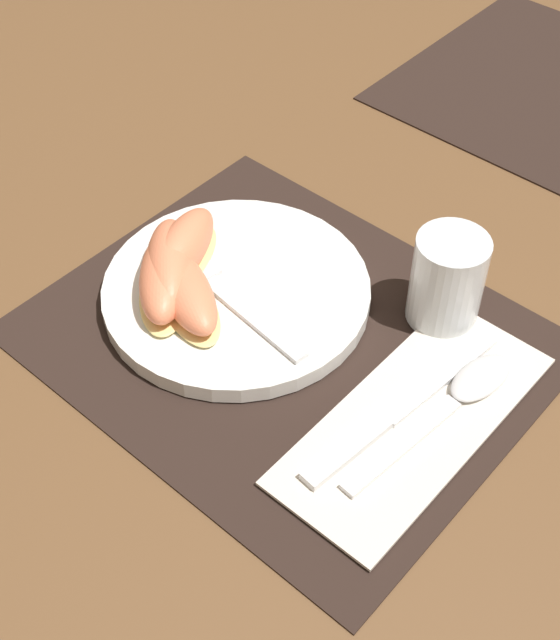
{
  "coord_description": "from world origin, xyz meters",
  "views": [
    {
      "loc": [
        0.33,
        -0.39,
        0.57
      ],
      "look_at": [
        -0.01,
        -0.0,
        0.02
      ],
      "focal_mm": 50.0,
      "sensor_mm": 36.0,
      "label": 1
    }
  ],
  "objects_px": {
    "spoon": "(460,395)",
    "citrus_wedge_0": "(181,252)",
    "knife": "(399,409)",
    "citrus_wedge_3": "(184,290)",
    "citrus_wedge_2": "(165,278)",
    "citrus_wedge_1": "(170,267)",
    "plate": "(237,292)",
    "juice_glass": "(446,284)",
    "fork": "(214,285)"
  },
  "relations": [
    {
      "from": "spoon",
      "to": "citrus_wedge_0",
      "type": "relative_size",
      "value": 1.57
    },
    {
      "from": "knife",
      "to": "citrus_wedge_3",
      "type": "relative_size",
      "value": 1.66
    },
    {
      "from": "knife",
      "to": "citrus_wedge_2",
      "type": "relative_size",
      "value": 1.83
    },
    {
      "from": "citrus_wedge_1",
      "to": "plate",
      "type": "bearing_deg",
      "value": 37.17
    },
    {
      "from": "juice_glass",
      "to": "citrus_wedge_1",
      "type": "distance_m",
      "value": 0.24
    },
    {
      "from": "knife",
      "to": "citrus_wedge_0",
      "type": "xyz_separation_m",
      "value": [
        -0.24,
        -0.01,
        0.03
      ]
    },
    {
      "from": "plate",
      "to": "citrus_wedge_1",
      "type": "relative_size",
      "value": 2.08
    },
    {
      "from": "citrus_wedge_1",
      "to": "citrus_wedge_2",
      "type": "bearing_deg",
      "value": -63.98
    },
    {
      "from": "citrus_wedge_1",
      "to": "citrus_wedge_3",
      "type": "height_order",
      "value": "citrus_wedge_1"
    },
    {
      "from": "citrus_wedge_0",
      "to": "knife",
      "type": "bearing_deg",
      "value": 1.48
    },
    {
      "from": "citrus_wedge_3",
      "to": "citrus_wedge_0",
      "type": "bearing_deg",
      "value": 137.89
    },
    {
      "from": "spoon",
      "to": "fork",
      "type": "height_order",
      "value": "fork"
    },
    {
      "from": "juice_glass",
      "to": "citrus_wedge_3",
      "type": "bearing_deg",
      "value": -138.81
    },
    {
      "from": "citrus_wedge_0",
      "to": "citrus_wedge_1",
      "type": "relative_size",
      "value": 1.05
    },
    {
      "from": "plate",
      "to": "juice_glass",
      "type": "xyz_separation_m",
      "value": [
        0.15,
        0.1,
        0.03
      ]
    },
    {
      "from": "juice_glass",
      "to": "citrus_wedge_2",
      "type": "bearing_deg",
      "value": -141.85
    },
    {
      "from": "spoon",
      "to": "citrus_wedge_1",
      "type": "bearing_deg",
      "value": -165.37
    },
    {
      "from": "plate",
      "to": "fork",
      "type": "bearing_deg",
      "value": -130.24
    },
    {
      "from": "citrus_wedge_0",
      "to": "citrus_wedge_3",
      "type": "height_order",
      "value": "citrus_wedge_0"
    },
    {
      "from": "fork",
      "to": "citrus_wedge_3",
      "type": "height_order",
      "value": "citrus_wedge_3"
    },
    {
      "from": "fork",
      "to": "knife",
      "type": "bearing_deg",
      "value": 1.67
    },
    {
      "from": "juice_glass",
      "to": "citrus_wedge_1",
      "type": "bearing_deg",
      "value": -144.66
    },
    {
      "from": "knife",
      "to": "fork",
      "type": "distance_m",
      "value": 0.2
    },
    {
      "from": "juice_glass",
      "to": "citrus_wedge_2",
      "type": "xyz_separation_m",
      "value": [
        -0.19,
        -0.15,
        -0.01
      ]
    },
    {
      "from": "citrus_wedge_1",
      "to": "citrus_wedge_2",
      "type": "distance_m",
      "value": 0.01
    },
    {
      "from": "spoon",
      "to": "knife",
      "type": "bearing_deg",
      "value": -124.91
    },
    {
      "from": "citrus_wedge_0",
      "to": "citrus_wedge_3",
      "type": "bearing_deg",
      "value": -42.11
    },
    {
      "from": "citrus_wedge_3",
      "to": "citrus_wedge_2",
      "type": "bearing_deg",
      "value": -176.3
    },
    {
      "from": "knife",
      "to": "plate",
      "type": "bearing_deg",
      "value": 177.23
    },
    {
      "from": "citrus_wedge_3",
      "to": "juice_glass",
      "type": "bearing_deg",
      "value": 41.19
    },
    {
      "from": "citrus_wedge_0",
      "to": "citrus_wedge_2",
      "type": "distance_m",
      "value": 0.03
    },
    {
      "from": "knife",
      "to": "citrus_wedge_1",
      "type": "xyz_separation_m",
      "value": [
        -0.23,
        -0.03,
        0.03
      ]
    },
    {
      "from": "fork",
      "to": "citrus_wedge_1",
      "type": "xyz_separation_m",
      "value": [
        -0.03,
        -0.02,
        0.02
      ]
    },
    {
      "from": "plate",
      "to": "citrus_wedge_2",
      "type": "bearing_deg",
      "value": -131.69
    },
    {
      "from": "knife",
      "to": "citrus_wedge_0",
      "type": "height_order",
      "value": "citrus_wedge_0"
    },
    {
      "from": "citrus_wedge_0",
      "to": "citrus_wedge_2",
      "type": "relative_size",
      "value": 1.02
    },
    {
      "from": "citrus_wedge_0",
      "to": "plate",
      "type": "bearing_deg",
      "value": 16.26
    },
    {
      "from": "citrus_wedge_2",
      "to": "citrus_wedge_0",
      "type": "bearing_deg",
      "value": 110.22
    },
    {
      "from": "knife",
      "to": "citrus_wedge_2",
      "type": "bearing_deg",
      "value": -170.81
    },
    {
      "from": "fork",
      "to": "spoon",
      "type": "bearing_deg",
      "value": 11.93
    },
    {
      "from": "citrus_wedge_0",
      "to": "citrus_wedge_1",
      "type": "bearing_deg",
      "value": -73.17
    },
    {
      "from": "spoon",
      "to": "citrus_wedge_2",
      "type": "height_order",
      "value": "citrus_wedge_2"
    },
    {
      "from": "knife",
      "to": "citrus_wedge_3",
      "type": "xyz_separation_m",
      "value": [
        -0.2,
        -0.04,
        0.02
      ]
    },
    {
      "from": "fork",
      "to": "citrus_wedge_1",
      "type": "height_order",
      "value": "citrus_wedge_1"
    },
    {
      "from": "knife",
      "to": "spoon",
      "type": "relative_size",
      "value": 1.14
    },
    {
      "from": "fork",
      "to": "juice_glass",
      "type": "bearing_deg",
      "value": 36.19
    },
    {
      "from": "knife",
      "to": "citrus_wedge_2",
      "type": "distance_m",
      "value": 0.23
    },
    {
      "from": "juice_glass",
      "to": "citrus_wedge_0",
      "type": "height_order",
      "value": "juice_glass"
    },
    {
      "from": "plate",
      "to": "citrus_wedge_3",
      "type": "distance_m",
      "value": 0.05
    },
    {
      "from": "knife",
      "to": "citrus_wedge_3",
      "type": "height_order",
      "value": "citrus_wedge_3"
    }
  ]
}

